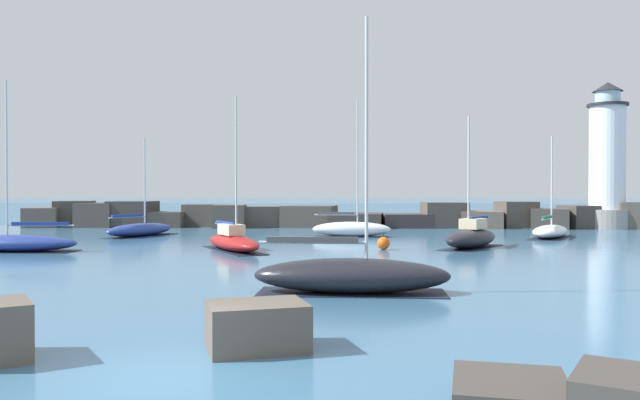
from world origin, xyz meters
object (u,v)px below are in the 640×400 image
sailboat_moored_6 (550,231)px  sailboat_moored_8 (351,229)px  sailboat_moored_2 (351,275)px  sailboat_moored_7 (16,243)px  sailboat_moored_1 (233,241)px  lighthouse (607,165)px  mooring_buoy_orange_near (383,243)px  sailboat_moored_5 (140,229)px  sailboat_moored_0 (471,237)px

sailboat_moored_6 → sailboat_moored_8: sailboat_moored_8 is taller
sailboat_moored_2 → sailboat_moored_7: (-19.82, 13.60, -0.10)m
sailboat_moored_1 → sailboat_moored_6: bearing=27.6°
lighthouse → mooring_buoy_orange_near: bearing=-133.8°
sailboat_moored_5 → sailboat_moored_7: 13.00m
sailboat_moored_5 → mooring_buoy_orange_near: 21.25m
sailboat_moored_5 → sailboat_moored_6: 31.77m
mooring_buoy_orange_near → sailboat_moored_0: bearing=15.7°
lighthouse → sailboat_moored_7: 51.00m
sailboat_moored_2 → sailboat_moored_6: size_ratio=1.24×
sailboat_moored_0 → sailboat_moored_7: 27.43m
sailboat_moored_2 → sailboat_moored_5: (-16.93, 26.27, -0.10)m
lighthouse → sailboat_moored_7: bearing=-149.6°
sailboat_moored_2 → sailboat_moored_6: 30.52m
sailboat_moored_2 → sailboat_moored_7: bearing=145.5°
sailboat_moored_2 → sailboat_moored_6: bearing=60.9°
sailboat_moored_1 → sailboat_moored_6: 24.94m
sailboat_moored_6 → mooring_buoy_orange_near: 16.79m
sailboat_moored_0 → sailboat_moored_7: sailboat_moored_7 is taller
lighthouse → sailboat_moored_2: lighthouse is taller
sailboat_moored_1 → sailboat_moored_0: bearing=10.1°
sailboat_moored_8 → mooring_buoy_orange_near: sailboat_moored_8 is taller
sailboat_moored_1 → sailboat_moored_5: (-9.66, 11.15, -0.04)m
lighthouse → mooring_buoy_orange_near: size_ratio=14.26×
sailboat_moored_1 → mooring_buoy_orange_near: sailboat_moored_1 is taller
sailboat_moored_5 → sailboat_moored_8: sailboat_moored_8 is taller
sailboat_moored_1 → sailboat_moored_8: size_ratio=0.87×
lighthouse → mooring_buoy_orange_near: (-22.16, -23.09, -5.65)m
lighthouse → sailboat_moored_1: lighthouse is taller
sailboat_moored_1 → sailboat_moored_7: (-12.55, -1.53, -0.04)m
sailboat_moored_6 → sailboat_moored_7: bearing=-159.3°
sailboat_moored_1 → sailboat_moored_8: sailboat_moored_8 is taller
sailboat_moored_5 → sailboat_moored_2: bearing=-57.2°
sailboat_moored_0 → sailboat_moored_2: size_ratio=0.85×
sailboat_moored_5 → lighthouse: bearing=17.6°
sailboat_moored_7 → sailboat_moored_8: (19.51, 13.01, 0.11)m
sailboat_moored_5 → sailboat_moored_7: size_ratio=0.77×
sailboat_moored_0 → sailboat_moored_8: 11.71m
sailboat_moored_1 → sailboat_moored_8: bearing=58.8°
sailboat_moored_7 → sailboat_moored_8: bearing=33.7°
lighthouse → sailboat_moored_0: lighthouse is taller
lighthouse → sailboat_moored_8: lighthouse is taller
sailboat_moored_1 → sailboat_moored_7: bearing=-173.0°
lighthouse → sailboat_moored_0: bearing=-127.6°
sailboat_moored_0 → sailboat_moored_1: sailboat_moored_1 is taller
sailboat_moored_1 → mooring_buoy_orange_near: bearing=6.5°
sailboat_moored_2 → mooring_buoy_orange_near: sailboat_moored_2 is taller
sailboat_moored_0 → sailboat_moored_1: bearing=-169.9°
sailboat_moored_5 → sailboat_moored_8: 16.62m
mooring_buoy_orange_near → lighthouse: bearing=46.2°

